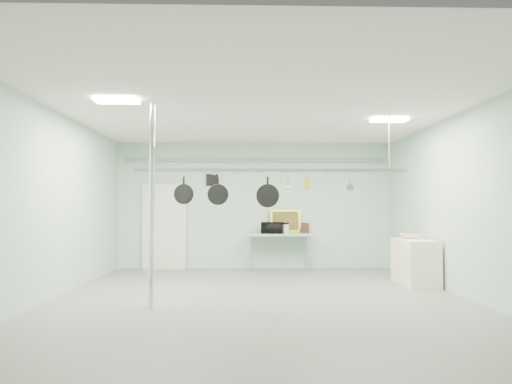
{
  "coord_description": "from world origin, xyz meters",
  "views": [
    {
      "loc": [
        -0.27,
        -7.68,
        1.54
      ],
      "look_at": [
        -0.05,
        1.0,
        1.84
      ],
      "focal_mm": 32.0,
      "sensor_mm": 36.0,
      "label": 1
    }
  ],
  "objects_px": {
    "coffee_canister": "(286,229)",
    "skillet_left": "(184,191)",
    "prep_table": "(280,236)",
    "microwave": "(273,228)",
    "chrome_pole": "(152,204)",
    "skillet_right": "(268,192)",
    "fruit_bowl": "(409,236)",
    "side_cabinet": "(415,262)",
    "pot_rack": "(271,169)",
    "skillet_mid": "(218,191)"
  },
  "relations": [
    {
      "from": "coffee_canister",
      "to": "fruit_bowl",
      "type": "height_order",
      "value": "coffee_canister"
    },
    {
      "from": "pot_rack",
      "to": "skillet_mid",
      "type": "relative_size",
      "value": 9.49
    },
    {
      "from": "fruit_bowl",
      "to": "skillet_mid",
      "type": "distance_m",
      "value": 4.2
    },
    {
      "from": "chrome_pole",
      "to": "fruit_bowl",
      "type": "distance_m",
      "value": 5.38
    },
    {
      "from": "chrome_pole",
      "to": "prep_table",
      "type": "relative_size",
      "value": 2.0
    },
    {
      "from": "prep_table",
      "to": "skillet_left",
      "type": "bearing_deg",
      "value": -120.33
    },
    {
      "from": "pot_rack",
      "to": "skillet_right",
      "type": "xyz_separation_m",
      "value": [
        -0.06,
        0.0,
        -0.42
      ]
    },
    {
      "from": "skillet_mid",
      "to": "skillet_right",
      "type": "distance_m",
      "value": 0.87
    },
    {
      "from": "coffee_canister",
      "to": "skillet_right",
      "type": "xyz_separation_m",
      "value": [
        -0.61,
        -3.25,
        0.79
      ]
    },
    {
      "from": "microwave",
      "to": "fruit_bowl",
      "type": "relative_size",
      "value": 1.22
    },
    {
      "from": "prep_table",
      "to": "fruit_bowl",
      "type": "bearing_deg",
      "value": -37.36
    },
    {
      "from": "prep_table",
      "to": "coffee_canister",
      "type": "xyz_separation_m",
      "value": [
        0.15,
        -0.05,
        0.19
      ]
    },
    {
      "from": "chrome_pole",
      "to": "side_cabinet",
      "type": "distance_m",
      "value": 5.37
    },
    {
      "from": "skillet_left",
      "to": "skillet_mid",
      "type": "distance_m",
      "value": 0.6
    },
    {
      "from": "prep_table",
      "to": "skillet_right",
      "type": "xyz_separation_m",
      "value": [
        -0.46,
        -3.3,
        0.98
      ]
    },
    {
      "from": "pot_rack",
      "to": "fruit_bowl",
      "type": "bearing_deg",
      "value": 24.87
    },
    {
      "from": "prep_table",
      "to": "skillet_mid",
      "type": "xyz_separation_m",
      "value": [
        -1.33,
        -3.3,
        1.0
      ]
    },
    {
      "from": "chrome_pole",
      "to": "skillet_left",
      "type": "distance_m",
      "value": 1.0
    },
    {
      "from": "coffee_canister",
      "to": "skillet_mid",
      "type": "relative_size",
      "value": 0.45
    },
    {
      "from": "prep_table",
      "to": "skillet_right",
      "type": "bearing_deg",
      "value": -97.96
    },
    {
      "from": "fruit_bowl",
      "to": "skillet_left",
      "type": "distance_m",
      "value": 4.76
    },
    {
      "from": "coffee_canister",
      "to": "fruit_bowl",
      "type": "bearing_deg",
      "value": -38.33
    },
    {
      "from": "coffee_canister",
      "to": "skillet_mid",
      "type": "bearing_deg",
      "value": -114.54
    },
    {
      "from": "coffee_canister",
      "to": "skillet_left",
      "type": "height_order",
      "value": "skillet_left"
    },
    {
      "from": "microwave",
      "to": "skillet_right",
      "type": "height_order",
      "value": "skillet_right"
    },
    {
      "from": "skillet_right",
      "to": "fruit_bowl",
      "type": "bearing_deg",
      "value": 38.26
    },
    {
      "from": "chrome_pole",
      "to": "side_cabinet",
      "type": "height_order",
      "value": "chrome_pole"
    },
    {
      "from": "prep_table",
      "to": "coffee_canister",
      "type": "height_order",
      "value": "coffee_canister"
    },
    {
      "from": "skillet_right",
      "to": "side_cabinet",
      "type": "bearing_deg",
      "value": 33.9
    },
    {
      "from": "prep_table",
      "to": "fruit_bowl",
      "type": "height_order",
      "value": "fruit_bowl"
    },
    {
      "from": "skillet_mid",
      "to": "skillet_right",
      "type": "relative_size",
      "value": 0.93
    },
    {
      "from": "prep_table",
      "to": "skillet_right",
      "type": "height_order",
      "value": "skillet_right"
    },
    {
      "from": "prep_table",
      "to": "microwave",
      "type": "height_order",
      "value": "microwave"
    },
    {
      "from": "pot_rack",
      "to": "coffee_canister",
      "type": "height_order",
      "value": "pot_rack"
    },
    {
      "from": "pot_rack",
      "to": "fruit_bowl",
      "type": "height_order",
      "value": "pot_rack"
    },
    {
      "from": "side_cabinet",
      "to": "fruit_bowl",
      "type": "bearing_deg",
      "value": 92.64
    },
    {
      "from": "microwave",
      "to": "coffee_canister",
      "type": "relative_size",
      "value": 2.2
    },
    {
      "from": "fruit_bowl",
      "to": "skillet_mid",
      "type": "xyz_separation_m",
      "value": [
        -3.87,
        -1.36,
        0.88
      ]
    },
    {
      "from": "side_cabinet",
      "to": "fruit_bowl",
      "type": "height_order",
      "value": "fruit_bowl"
    },
    {
      "from": "side_cabinet",
      "to": "coffee_canister",
      "type": "xyz_separation_m",
      "value": [
        -2.4,
        2.15,
        0.57
      ]
    },
    {
      "from": "chrome_pole",
      "to": "skillet_mid",
      "type": "relative_size",
      "value": 6.32
    },
    {
      "from": "prep_table",
      "to": "pot_rack",
      "type": "distance_m",
      "value": 3.61
    },
    {
      "from": "prep_table",
      "to": "fruit_bowl",
      "type": "xyz_separation_m",
      "value": [
        2.54,
        -1.94,
        0.12
      ]
    },
    {
      "from": "side_cabinet",
      "to": "skillet_mid",
      "type": "height_order",
      "value": "skillet_mid"
    },
    {
      "from": "chrome_pole",
      "to": "microwave",
      "type": "relative_size",
      "value": 6.36
    },
    {
      "from": "microwave",
      "to": "skillet_right",
      "type": "relative_size",
      "value": 0.92
    },
    {
      "from": "microwave",
      "to": "fruit_bowl",
      "type": "xyz_separation_m",
      "value": [
        2.71,
        -1.91,
        -0.09
      ]
    },
    {
      "from": "skillet_left",
      "to": "fruit_bowl",
      "type": "bearing_deg",
      "value": 26.42
    },
    {
      "from": "prep_table",
      "to": "side_cabinet",
      "type": "xyz_separation_m",
      "value": [
        2.55,
        -2.2,
        -0.38
      ]
    },
    {
      "from": "chrome_pole",
      "to": "side_cabinet",
      "type": "bearing_deg",
      "value": 22.41
    }
  ]
}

